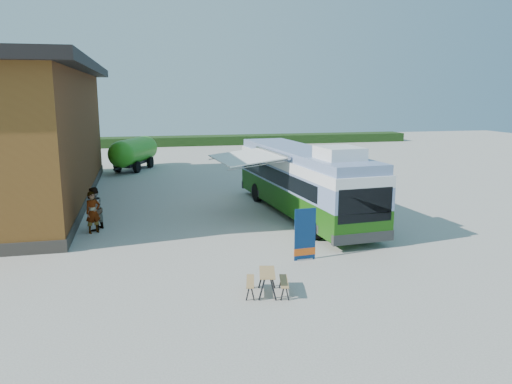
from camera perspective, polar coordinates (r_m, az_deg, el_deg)
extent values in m
plane|color=#BCB7AD|center=(20.30, -2.29, -5.61)|extent=(100.00, 100.00, 0.00)
cube|color=brown|center=(29.98, -26.48, 5.53)|extent=(8.00, 20.00, 7.00)
cube|color=black|center=(29.91, -27.12, 12.68)|extent=(9.60, 21.20, 0.50)
cube|color=#332D28|center=(30.41, -25.94, -0.56)|extent=(8.10, 20.10, 0.50)
cube|color=#264419|center=(58.50, -1.62, 6.01)|extent=(40.00, 3.00, 1.00)
cube|color=#295F0F|center=(24.49, 5.23, -0.51)|extent=(3.51, 12.27, 1.11)
cube|color=#7489B6|center=(24.31, 5.27, 1.82)|extent=(3.51, 12.27, 0.91)
cube|color=black|center=(24.32, 2.09, 1.86)|extent=(0.87, 10.06, 0.71)
cube|color=black|center=(25.27, 7.44, 2.14)|extent=(0.87, 10.06, 0.71)
cube|color=white|center=(24.21, 5.30, 3.41)|extent=(3.51, 12.27, 0.45)
cube|color=#7489B6|center=(24.15, 5.32, 4.42)|extent=(3.35, 12.06, 0.40)
cube|color=white|center=(20.65, 9.53, 4.41)|extent=(1.76, 1.94, 0.50)
cube|color=black|center=(19.05, 12.37, -1.51)|extent=(2.27, 0.25, 1.31)
cube|color=#2D2D2D|center=(19.40, 12.14, -5.11)|extent=(2.58, 0.41, 0.40)
cube|color=#2D2D2D|center=(30.05, 0.76, 0.96)|extent=(2.58, 0.41, 0.40)
cylinder|color=black|center=(20.55, 6.68, -4.00)|extent=(0.38, 1.03, 1.01)
cylinder|color=black|center=(21.57, 12.21, -3.45)|extent=(0.38, 1.03, 1.01)
cylinder|color=black|center=(27.42, 0.13, -0.05)|extent=(0.38, 1.03, 1.01)
cylinder|color=black|center=(28.20, 4.55, 0.23)|extent=(0.38, 1.03, 1.01)
cube|color=white|center=(23.83, -1.21, 3.54)|extent=(3.02, 4.50, 0.33)
cube|color=#A5A8AD|center=(24.22, 1.83, 4.12)|extent=(0.53, 4.59, 0.15)
cylinder|color=#A5A8AD|center=(22.10, 0.16, 2.67)|extent=(2.77, 0.28, 0.34)
cylinder|color=#A5A8AD|center=(25.60, -2.40, 3.85)|extent=(2.77, 0.28, 0.34)
cube|color=navy|center=(17.88, 5.62, -4.84)|extent=(0.80, 0.10, 1.89)
cube|color=#E55615|center=(18.07, 5.58, -6.80)|extent=(0.82, 0.10, 0.26)
cube|color=#A5A8AD|center=(18.16, 5.57, -7.62)|extent=(0.58, 0.23, 0.06)
cylinder|color=#A5A8AD|center=(17.90, 5.60, -4.82)|extent=(0.03, 0.03, 1.89)
cube|color=#AB7B51|center=(14.92, 1.29, -9.18)|extent=(0.69, 1.17, 0.04)
cube|color=#AB7B51|center=(15.02, -0.66, -10.16)|extent=(0.46, 1.11, 0.03)
cube|color=#AB7B51|center=(15.04, 3.22, -10.13)|extent=(0.46, 1.11, 0.03)
cube|color=black|center=(14.62, 0.68, -11.07)|extent=(0.05, 0.05, 0.67)
cube|color=black|center=(14.63, 1.98, -11.06)|extent=(0.05, 0.05, 0.67)
cube|color=black|center=(15.47, 0.62, -9.79)|extent=(0.05, 0.05, 0.67)
cube|color=black|center=(15.48, 1.85, -9.78)|extent=(0.05, 0.05, 0.67)
imported|color=#999999|center=(22.33, -18.14, -2.22)|extent=(0.78, 0.70, 1.80)
imported|color=#999999|center=(22.73, -18.06, -1.85)|extent=(1.06, 1.15, 1.90)
cylinder|color=#31961B|center=(39.67, -13.79, 4.57)|extent=(3.53, 4.79, 1.96)
sphere|color=#31961B|center=(37.70, -15.12, 4.17)|extent=(1.96, 1.96, 1.96)
sphere|color=#31961B|center=(41.66, -12.57, 4.93)|extent=(1.96, 1.96, 1.96)
cube|color=black|center=(39.77, -13.73, 3.32)|extent=(3.02, 4.73, 0.22)
cube|color=black|center=(37.23, -15.48, 2.62)|extent=(0.64, 1.25, 0.11)
cylinder|color=black|center=(38.94, -15.52, 2.82)|extent=(0.60, 0.91, 0.87)
cylinder|color=black|center=(38.30, -13.46, 2.79)|extent=(0.60, 0.91, 0.87)
cylinder|color=black|center=(41.29, -13.96, 3.37)|extent=(0.60, 0.91, 0.87)
cylinder|color=black|center=(40.69, -11.99, 3.34)|extent=(0.60, 0.91, 0.87)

